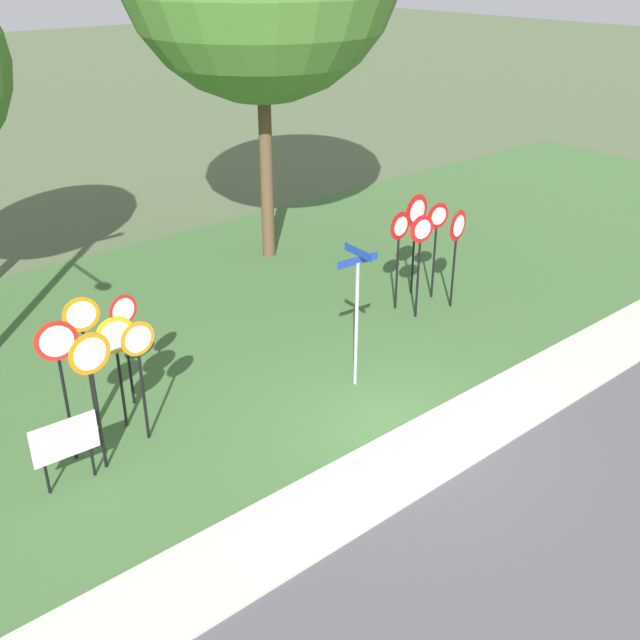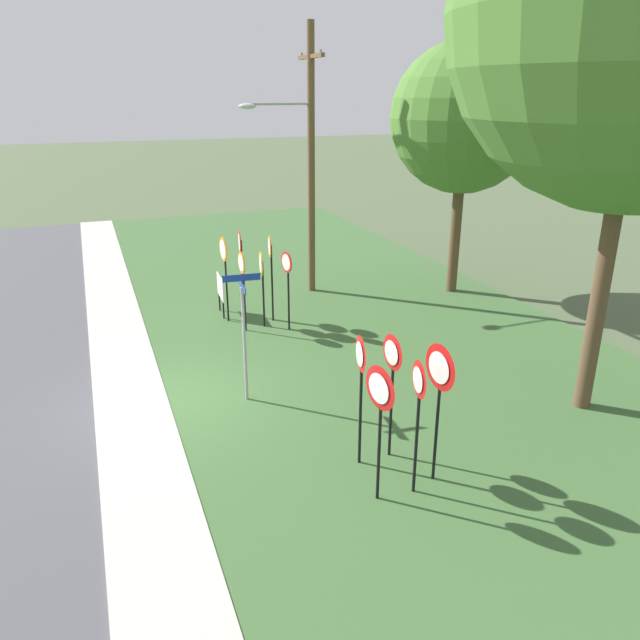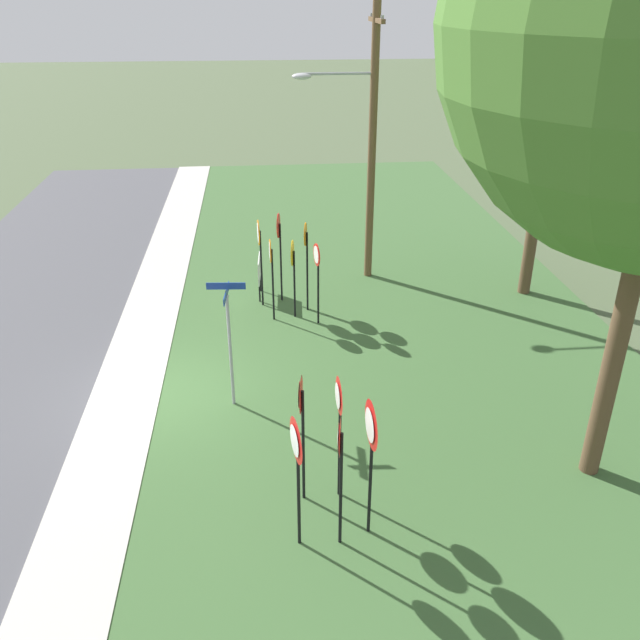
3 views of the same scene
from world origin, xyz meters
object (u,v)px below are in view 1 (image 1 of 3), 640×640
object	(u,v)px
stop_sign_far_left	(60,362)
stop_sign_far_center	(117,349)
notice_board	(65,443)
yield_sign_far_right	(457,236)
yield_sign_center	(416,220)
stop_sign_center_tall	(125,328)
yield_sign_near_right	(437,229)
stop_sign_near_right	(92,372)
yield_sign_far_left	(421,243)
street_name_post	(357,306)
yield_sign_near_left	(400,238)
stop_sign_near_left	(84,336)
stop_sign_far_right	(140,357)

from	to	relation	value
stop_sign_far_left	stop_sign_far_center	xyz separation A→B (m)	(1.14, 0.32, -0.30)
notice_board	yield_sign_far_right	bearing A→B (deg)	5.70
stop_sign_far_center	yield_sign_center	bearing A→B (deg)	14.07
stop_sign_center_tall	stop_sign_far_center	bearing A→B (deg)	-137.02
stop_sign_center_tall	yield_sign_near_right	size ratio (longest dim) A/B	0.93
stop_sign_near_right	stop_sign_center_tall	bearing A→B (deg)	45.39
stop_sign_far_left	yield_sign_near_right	distance (m)	9.85
stop_sign_near_right	yield_sign_far_left	distance (m)	8.41
stop_sign_far_left	stop_sign_center_tall	distance (m)	1.90
stop_sign_far_left	notice_board	xyz separation A→B (m)	(-0.35, -0.61, -1.12)
yield_sign_near_right	yield_sign_center	size ratio (longest dim) A/B	0.95
yield_sign_far_left	street_name_post	xyz separation A→B (m)	(-3.24, -1.32, -0.16)
stop_sign_center_tall	yield_sign_far_left	xyz separation A→B (m)	(7.06, -0.93, 0.25)
stop_sign_near_right	stop_sign_far_left	distance (m)	0.65
yield_sign_near_left	yield_sign_far_left	distance (m)	0.66
stop_sign_near_left	notice_board	world-z (taller)	stop_sign_near_left
stop_sign_near_right	stop_sign_far_center	size ratio (longest dim) A/B	1.14
yield_sign_near_left	yield_sign_far_right	size ratio (longest dim) A/B	1.00
yield_sign_near_right	yield_sign_far_right	size ratio (longest dim) A/B	1.00
stop_sign_near_right	stop_sign_far_right	size ratio (longest dim) A/B	1.10
stop_sign_far_left	notice_board	bearing A→B (deg)	-110.40
yield_sign_near_left	street_name_post	bearing A→B (deg)	-151.42
yield_sign_far_left	notice_board	xyz separation A→B (m)	(-9.03, -0.63, -1.09)
stop_sign_center_tall	notice_board	bearing A→B (deg)	-151.35
street_name_post	notice_board	world-z (taller)	street_name_post
yield_sign_near_right	yield_sign_far_left	world-z (taller)	yield_sign_far_left
stop_sign_near_left	stop_sign_far_left	bearing A→B (deg)	-125.54
stop_sign_near_right	yield_sign_center	distance (m)	9.48
stop_sign_near_left	street_name_post	distance (m)	5.12
stop_sign_near_right	street_name_post	bearing A→B (deg)	-11.53
yield_sign_far_left	yield_sign_far_right	distance (m)	1.12
stop_sign_far_center	stop_sign_far_right	distance (m)	0.62
stop_sign_near_left	street_name_post	size ratio (longest dim) A/B	0.89
notice_board	stop_sign_near_left	bearing A→B (deg)	53.85
yield_sign_center	yield_sign_far_right	bearing A→B (deg)	-86.88
stop_sign_near_right	stop_sign_far_left	size ratio (longest dim) A/B	0.97
stop_sign_far_right	yield_sign_near_right	bearing A→B (deg)	3.90
yield_sign_far_right	notice_board	world-z (taller)	yield_sign_far_right
yield_sign_far_left	stop_sign_far_left	bearing A→B (deg)	-170.83
stop_sign_center_tall	street_name_post	bearing A→B (deg)	-40.26
stop_sign_near_right	yield_sign_far_left	size ratio (longest dim) A/B	1.01
stop_sign_far_left	stop_sign_far_center	distance (m)	1.23
stop_sign_far_center	stop_sign_far_left	bearing A→B (deg)	-155.13
stop_sign_far_center	yield_sign_center	distance (m)	8.52
stop_sign_far_center	street_name_post	size ratio (longest dim) A/B	0.77
stop_sign_near_left	stop_sign_center_tall	distance (m)	0.94
yield_sign_far_right	notice_board	distance (m)	10.19
stop_sign_far_center	yield_sign_center	xyz separation A→B (m)	(8.48, 0.74, 0.33)
stop_sign_far_center	stop_sign_center_tall	world-z (taller)	stop_sign_center_tall
stop_sign_far_right	stop_sign_center_tall	xyz separation A→B (m)	(0.35, 1.23, -0.03)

